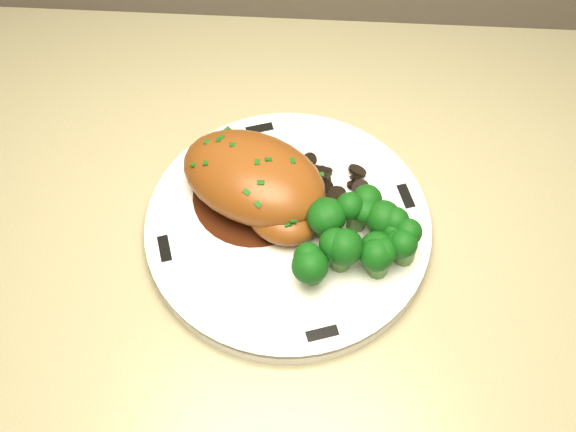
{
  "coord_description": "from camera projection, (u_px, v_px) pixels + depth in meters",
  "views": [
    {
      "loc": [
        -0.55,
        1.37,
        1.42
      ],
      "look_at": [
        -0.57,
        1.7,
        0.9
      ],
      "focal_mm": 45.0,
      "sensor_mm": 36.0,
      "label": 1
    }
  ],
  "objects": [
    {
      "name": "mushroom_pile",
      "position": [
        328.0,
        188.0,
        0.64
      ],
      "size": [
        0.07,
        0.05,
        0.02
      ],
      "color": "black",
      "rests_on": "plate"
    },
    {
      "name": "chicken_breast",
      "position": [
        257.0,
        182.0,
        0.62
      ],
      "size": [
        0.16,
        0.14,
        0.05
      ],
      "rotation": [
        0.0,
        0.0,
        -0.42
      ],
      "color": "brown",
      "rests_on": "plate"
    },
    {
      "name": "plate",
      "position": [
        288.0,
        227.0,
        0.63
      ],
      "size": [
        0.27,
        0.27,
        0.02
      ],
      "primitive_type": "cylinder",
      "rotation": [
        0.0,
        0.0,
        -0.09
      ],
      "color": "white",
      "rests_on": "counter"
    },
    {
      "name": "broccoli_florets",
      "position": [
        359.0,
        238.0,
        0.59
      ],
      "size": [
        0.1,
        0.08,
        0.04
      ],
      "rotation": [
        0.0,
        0.0,
        0.1
      ],
      "color": "#487531",
      "rests_on": "plate"
    },
    {
      "name": "rim_accent_2",
      "position": [
        165.0,
        249.0,
        0.61
      ],
      "size": [
        0.02,
        0.03,
        0.0
      ],
      "primitive_type": "cube",
      "rotation": [
        0.0,
        0.0,
        5.02
      ],
      "color": "black",
      "rests_on": "plate"
    },
    {
      "name": "rim_accent_1",
      "position": [
        259.0,
        129.0,
        0.68
      ],
      "size": [
        0.03,
        0.02,
        0.0
      ],
      "primitive_type": "cube",
      "rotation": [
        0.0,
        0.0,
        3.45
      ],
      "color": "black",
      "rests_on": "plate"
    },
    {
      "name": "rim_accent_0",
      "position": [
        406.0,
        196.0,
        0.64
      ],
      "size": [
        0.02,
        0.03,
        0.0
      ],
      "primitive_type": "cube",
      "rotation": [
        0.0,
        0.0,
        1.88
      ],
      "color": "black",
      "rests_on": "plate"
    },
    {
      "name": "rim_accent_3",
      "position": [
        322.0,
        334.0,
        0.57
      ],
      "size": [
        0.03,
        0.02,
        0.0
      ],
      "primitive_type": "cube",
      "rotation": [
        0.0,
        0.0,
        6.6
      ],
      "color": "black",
      "rests_on": "plate"
    },
    {
      "name": "gravy_pool",
      "position": [
        255.0,
        195.0,
        0.64
      ],
      "size": [
        0.11,
        0.11,
        0.0
      ],
      "primitive_type": "cylinder",
      "color": "#37160A",
      "rests_on": "plate"
    }
  ]
}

